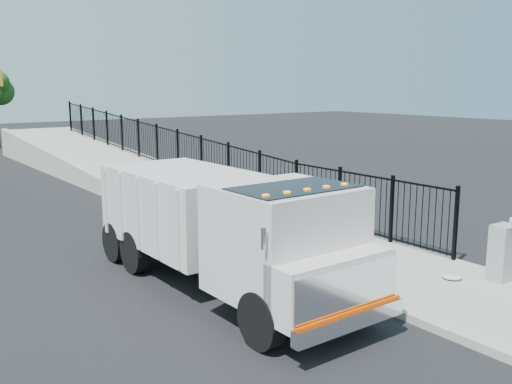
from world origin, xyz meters
TOP-DOWN VIEW (x-y plane):
  - ground at (0.00, 0.00)m, footprint 120.00×120.00m
  - sidewalk at (1.93, -2.00)m, footprint 3.55×12.00m
  - curb at (0.00, -2.00)m, footprint 0.30×12.00m
  - ramp at (2.12, 16.00)m, footprint 3.95×24.06m
  - iron_fence at (3.55, 12.00)m, footprint 0.10×28.00m
  - truck at (-1.93, -0.22)m, footprint 2.56×7.62m
  - worker at (0.40, -0.33)m, footprint 0.50×0.67m
  - utility_cabinet at (3.10, -3.50)m, footprint 0.55×0.40m
  - debris at (2.32, -2.82)m, footprint 0.44×0.44m

SIDE VIEW (x-z plane):
  - ground at x=0.00m, z-range 0.00..0.00m
  - ramp at x=2.12m, z-range -1.60..1.60m
  - sidewalk at x=1.93m, z-range 0.00..0.12m
  - curb at x=0.00m, z-range 0.00..0.16m
  - debris at x=2.32m, z-range 0.12..0.23m
  - utility_cabinet at x=3.10m, z-range 0.12..1.37m
  - iron_fence at x=3.55m, z-range 0.00..1.80m
  - worker at x=0.40m, z-range 0.12..1.80m
  - truck at x=-1.93m, z-range 0.16..2.76m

